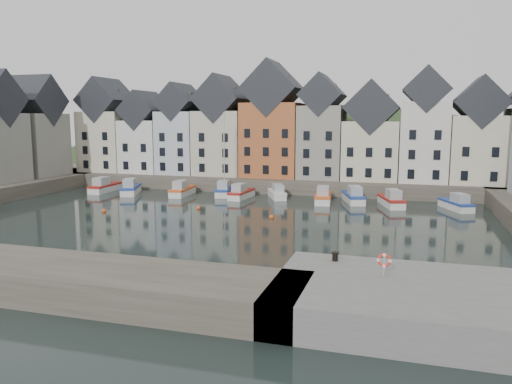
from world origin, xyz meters
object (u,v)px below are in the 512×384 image
at_px(life_ring_post, 384,261).
at_px(mooring_bollard, 335,256).
at_px(boat_a, 104,187).
at_px(boat_d, 224,190).

bearing_deg(life_ring_post, mooring_bollard, 145.31).
relative_size(boat_a, boat_d, 0.56).
bearing_deg(boat_a, mooring_bollard, -43.05).
height_order(boat_a, life_ring_post, life_ring_post).
distance_m(mooring_bollard, life_ring_post, 3.80).
bearing_deg(mooring_bollard, boat_a, 139.23).
bearing_deg(boat_a, boat_d, 3.84).
xyz_separation_m(boat_d, mooring_bollard, (20.72, -35.69, 1.53)).
distance_m(boat_a, mooring_bollard, 51.65).
xyz_separation_m(mooring_bollard, life_ring_post, (3.10, -2.14, 0.55)).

